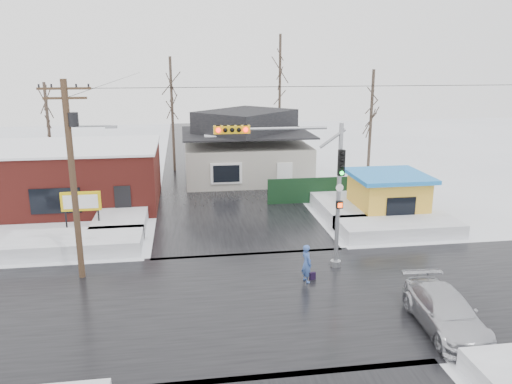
{
  "coord_description": "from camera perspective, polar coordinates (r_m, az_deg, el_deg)",
  "views": [
    {
      "loc": [
        -3.12,
        -18.77,
        9.82
      ],
      "look_at": [
        0.57,
        6.37,
        3.0
      ],
      "focal_mm": 35.0,
      "sensor_mm": 36.0,
      "label": 1
    }
  ],
  "objects": [
    {
      "name": "traffic_signal",
      "position": [
        23.05,
        5.82,
        1.7
      ],
      "size": [
        6.05,
        0.68,
        7.0
      ],
      "color": "gray",
      "rests_on": "ground"
    },
    {
      "name": "road_ew",
      "position": [
        21.41,
        0.98,
        -12.25
      ],
      "size": [
        120.0,
        10.0,
        0.02
      ],
      "primitive_type": "cube",
      "color": "black",
      "rests_on": "ground"
    },
    {
      "name": "snowbank_ne",
      "position": [
        29.99,
        16.0,
        -3.89
      ],
      "size": [
        7.0,
        3.0,
        0.8
      ],
      "primitive_type": "cube",
      "color": "white",
      "rests_on": "ground"
    },
    {
      "name": "house",
      "position": [
        41.71,
        -1.18,
        5.07
      ],
      "size": [
        10.4,
        8.4,
        5.76
      ],
      "color": "#A8A297",
      "rests_on": "ground"
    },
    {
      "name": "utility_pole",
      "position": [
        23.26,
        -20.12,
        2.42
      ],
      "size": [
        3.15,
        0.44,
        9.0
      ],
      "color": "#382619",
      "rests_on": "ground"
    },
    {
      "name": "pedestrian",
      "position": [
        22.79,
        5.8,
        -8.15
      ],
      "size": [
        0.58,
        0.73,
        1.76
      ],
      "primitive_type": "imported",
      "rotation": [
        0.0,
        0.0,
        1.85
      ],
      "color": "#3A59A2",
      "rests_on": "ground"
    },
    {
      "name": "road_ns",
      "position": [
        21.41,
        0.98,
        -12.25
      ],
      "size": [
        10.0,
        120.0,
        0.02
      ],
      "primitive_type": "cube",
      "color": "black",
      "rests_on": "ground"
    },
    {
      "name": "snowbank_nside_e",
      "position": [
        33.73,
        9.46,
        -1.41
      ],
      "size": [
        3.0,
        8.0,
        0.8
      ],
      "primitive_type": "cube",
      "color": "white",
      "rests_on": "ground"
    },
    {
      "name": "ground",
      "position": [
        21.41,
        0.98,
        -12.28
      ],
      "size": [
        120.0,
        120.0,
        0.0
      ],
      "primitive_type": "plane",
      "color": "white",
      "rests_on": "ground"
    },
    {
      "name": "fence",
      "position": [
        35.3,
        7.74,
        0.24
      ],
      "size": [
        8.0,
        0.12,
        1.8
      ],
      "primitive_type": "cube",
      "color": "black",
      "rests_on": "ground"
    },
    {
      "name": "snowbank_nw",
      "position": [
        28.06,
        -20.02,
        -5.54
      ],
      "size": [
        7.0,
        3.0,
        0.8
      ],
      "primitive_type": "cube",
      "color": "white",
      "rests_on": "ground"
    },
    {
      "name": "kiosk",
      "position": [
        32.5,
        14.81,
        -0.39
      ],
      "size": [
        4.6,
        4.6,
        2.88
      ],
      "color": "gold",
      "rests_on": "ground"
    },
    {
      "name": "marquee_sign",
      "position": [
        29.93,
        -19.37,
        -1.15
      ],
      "size": [
        2.2,
        0.21,
        2.55
      ],
      "color": "black",
      "rests_on": "ground"
    },
    {
      "name": "tree_far_right",
      "position": [
        41.7,
        13.17,
        10.97
      ],
      "size": [
        3.0,
        3.0,
        9.0
      ],
      "color": "#332821",
      "rests_on": "ground"
    },
    {
      "name": "snowbank_nside_w",
      "position": [
        32.41,
        -14.87,
        -2.39
      ],
      "size": [
        3.0,
        8.0,
        0.8
      ],
      "primitive_type": "cube",
      "color": "white",
      "rests_on": "ground"
    },
    {
      "name": "brick_building",
      "position": [
        36.48,
        -20.63,
        1.79
      ],
      "size": [
        12.2,
        8.2,
        4.12
      ],
      "color": "maroon",
      "rests_on": "ground"
    },
    {
      "name": "shopping_bag",
      "position": [
        23.28,
        6.47,
        -9.56
      ],
      "size": [
        0.3,
        0.18,
        0.35
      ],
      "primitive_type": "cube",
      "rotation": [
        0.0,
        0.0,
        0.24
      ],
      "color": "black",
      "rests_on": "ground"
    },
    {
      "name": "tree_far_west",
      "position": [
        44.27,
        -22.88,
        9.38
      ],
      "size": [
        3.0,
        3.0,
        8.0
      ],
      "color": "#332821",
      "rests_on": "ground"
    },
    {
      "name": "car",
      "position": [
        20.36,
        20.8,
        -12.66
      ],
      "size": [
        2.24,
        4.91,
        1.39
      ],
      "primitive_type": "imported",
      "rotation": [
        0.0,
        0.0,
        -0.06
      ],
      "color": "#BABBC2",
      "rests_on": "ground"
    },
    {
      "name": "tree_far_left",
      "position": [
        44.82,
        -9.7,
        12.42
      ],
      "size": [
        3.0,
        3.0,
        10.0
      ],
      "color": "#332821",
      "rests_on": "ground"
    },
    {
      "name": "tree_far_mid",
      "position": [
        47.65,
        2.77,
        14.67
      ],
      "size": [
        3.0,
        3.0,
        12.0
      ],
      "color": "#332821",
      "rests_on": "ground"
    }
  ]
}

